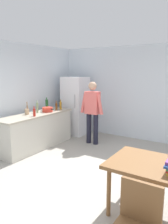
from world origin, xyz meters
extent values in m
plane|color=#9E998E|center=(0.00, 0.00, 0.00)|extent=(14.00, 14.00, 0.00)
cube|color=silver|center=(0.00, 3.00, 1.35)|extent=(6.40, 0.12, 2.70)
cube|color=silver|center=(-2.60, 0.20, 1.35)|extent=(0.12, 5.60, 2.70)
cube|color=beige|center=(-2.00, 0.80, 0.43)|extent=(0.60, 2.12, 0.86)
cube|color=#B2A893|center=(-2.00, 0.80, 0.88)|extent=(0.64, 2.20, 0.04)
cube|color=white|center=(-1.90, 2.40, 0.90)|extent=(0.70, 0.64, 1.80)
cylinder|color=#B2B2B7|center=(-1.68, 2.06, 1.10)|extent=(0.02, 0.02, 0.40)
cylinder|color=#1E1E2D|center=(-1.06, 1.85, 0.42)|extent=(0.13, 0.13, 0.84)
cylinder|color=#1E1E2D|center=(-0.84, 1.85, 0.42)|extent=(0.13, 0.13, 0.84)
cube|color=#E56660|center=(-0.95, 1.85, 1.14)|extent=(0.38, 0.22, 0.60)
sphere|color=tan|center=(-0.95, 1.85, 1.59)|extent=(0.22, 0.22, 0.22)
cylinder|color=#E56660|center=(-1.20, 1.81, 1.12)|extent=(0.20, 0.09, 0.55)
cylinder|color=#E56660|center=(-0.70, 1.81, 1.12)|extent=(0.20, 0.09, 0.55)
cube|color=brown|center=(1.40, -0.30, 0.72)|extent=(1.40, 0.90, 0.05)
cylinder|color=brown|center=(0.80, -0.65, 0.35)|extent=(0.06, 0.06, 0.70)
cylinder|color=brown|center=(0.80, 0.05, 0.35)|extent=(0.06, 0.06, 0.70)
cube|color=brown|center=(1.40, -1.16, 0.70)|extent=(0.42, 0.04, 0.42)
cylinder|color=red|center=(-1.95, 1.17, 0.96)|extent=(0.28, 0.28, 0.12)
cube|color=black|center=(-2.12, 1.17, 0.98)|extent=(0.06, 0.03, 0.02)
cube|color=black|center=(-1.78, 1.17, 0.98)|extent=(0.06, 0.03, 0.02)
cylinder|color=tan|center=(-2.12, 0.60, 0.97)|extent=(0.11, 0.11, 0.14)
cylinder|color=olive|center=(-2.10, 0.61, 1.11)|extent=(0.02, 0.05, 0.22)
cylinder|color=olive|center=(-2.10, 0.60, 1.11)|extent=(0.02, 0.04, 0.22)
cylinder|color=#1E5123|center=(-2.22, 1.44, 1.04)|extent=(0.08, 0.08, 0.28)
cylinder|color=#1E5123|center=(-2.22, 1.44, 1.21)|extent=(0.03, 0.03, 0.06)
cylinder|color=gray|center=(-2.08, 0.93, 1.03)|extent=(0.06, 0.06, 0.26)
cylinder|color=gray|center=(-2.08, 0.93, 1.19)|extent=(0.02, 0.02, 0.06)
cylinder|color=#B22319|center=(-1.80, 0.55, 0.99)|extent=(0.06, 0.06, 0.18)
cylinder|color=#B22319|center=(-1.80, 0.55, 1.11)|extent=(0.02, 0.02, 0.06)
cylinder|color=#5B3314|center=(-1.89, 1.47, 1.00)|extent=(0.06, 0.06, 0.20)
cylinder|color=#5B3314|center=(-1.89, 1.47, 1.13)|extent=(0.02, 0.02, 0.06)
cylinder|color=#996619|center=(-1.87, 1.63, 1.01)|extent=(0.06, 0.06, 0.22)
cylinder|color=#996619|center=(-1.87, 1.63, 1.15)|extent=(0.03, 0.03, 0.06)
camera|label=1|loc=(1.98, -3.09, 1.96)|focal=34.66mm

